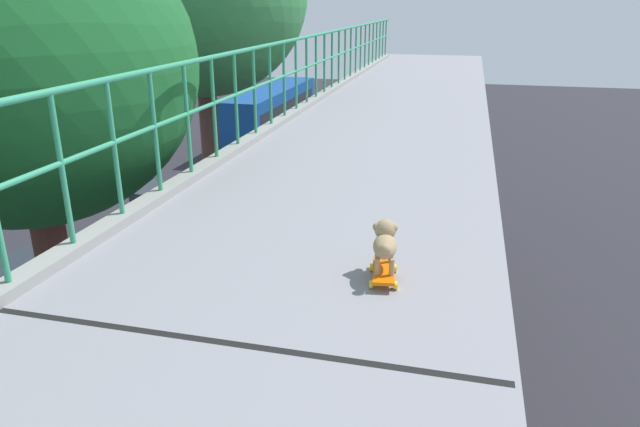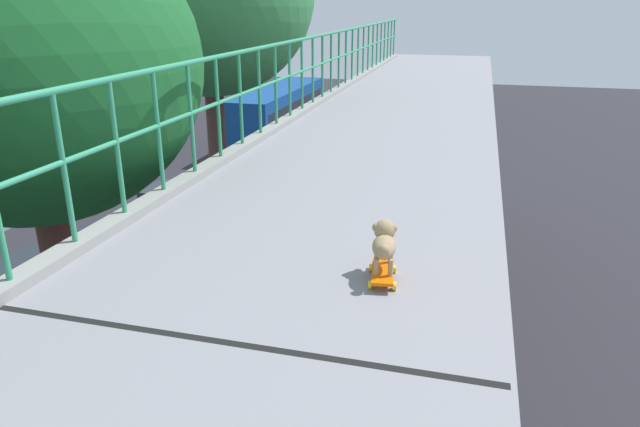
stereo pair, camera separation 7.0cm
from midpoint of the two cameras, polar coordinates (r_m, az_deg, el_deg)
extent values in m
cube|color=gray|center=(3.54, -10.19, -16.64)|extent=(3.35, 39.59, 0.48)
cube|color=black|center=(3.50, -9.53, -12.31)|extent=(3.28, 0.06, 0.00)
cylinder|color=#33956A|center=(4.77, -23.51, 3.98)|extent=(0.04, 0.04, 1.17)
cylinder|color=#33956A|center=(5.31, -19.00, 6.07)|extent=(0.04, 0.04, 1.17)
cylinder|color=#33956A|center=(5.88, -15.31, 7.75)|extent=(0.04, 0.04, 1.17)
cylinder|color=#33956A|center=(6.47, -12.27, 9.09)|extent=(0.04, 0.04, 1.17)
cylinder|color=#33956A|center=(7.09, -9.73, 10.19)|extent=(0.04, 0.04, 1.17)
cylinder|color=#33956A|center=(7.71, -7.58, 11.10)|extent=(0.04, 0.04, 1.17)
cylinder|color=#33956A|center=(8.35, -5.75, 11.86)|extent=(0.04, 0.04, 1.17)
cylinder|color=#33956A|center=(8.99, -4.17, 12.50)|extent=(0.04, 0.04, 1.17)
cylinder|color=#33956A|center=(9.64, -2.79, 13.05)|extent=(0.04, 0.04, 1.17)
cylinder|color=#33956A|center=(10.30, -1.59, 13.52)|extent=(0.04, 0.04, 1.17)
cylinder|color=#33956A|center=(10.96, -0.53, 13.93)|extent=(0.04, 0.04, 1.17)
cylinder|color=#33956A|center=(11.63, 0.42, 14.29)|extent=(0.04, 0.04, 1.17)
cylinder|color=#33956A|center=(12.29, 1.26, 14.61)|extent=(0.04, 0.04, 1.17)
cylinder|color=#33956A|center=(12.96, 2.02, 14.89)|extent=(0.04, 0.04, 1.17)
cylinder|color=#33956A|center=(13.64, 2.71, 15.14)|extent=(0.04, 0.04, 1.17)
cylinder|color=#33956A|center=(14.31, 3.33, 15.37)|extent=(0.04, 0.04, 1.17)
cylinder|color=#33956A|center=(14.99, 3.90, 15.57)|extent=(0.04, 0.04, 1.17)
cylinder|color=#33956A|center=(15.66, 4.42, 15.76)|extent=(0.04, 0.04, 1.17)
cylinder|color=#33956A|center=(16.34, 4.90, 15.93)|extent=(0.04, 0.04, 1.17)
cylinder|color=#33956A|center=(17.02, 5.34, 16.08)|extent=(0.04, 0.04, 1.17)
cylinder|color=#33956A|center=(17.70, 5.75, 16.22)|extent=(0.04, 0.04, 1.17)
cylinder|color=#33956A|center=(18.38, 6.13, 16.35)|extent=(0.04, 0.04, 1.17)
cylinder|color=#33956A|center=(19.07, 6.48, 16.48)|extent=(0.04, 0.04, 1.17)
cylinder|color=#33956A|center=(19.75, 6.80, 16.59)|extent=(0.04, 0.04, 1.17)
cylinder|color=#33956A|center=(20.43, 7.11, 16.69)|extent=(0.04, 0.04, 1.17)
cylinder|color=#33956A|center=(21.12, 7.40, 16.79)|extent=(0.04, 0.04, 1.17)
cube|color=navy|center=(13.02, -25.24, -16.92)|extent=(1.73, 4.09, 0.72)
cube|color=#1E232B|center=(12.59, -26.08, -14.98)|extent=(1.57, 1.97, 0.52)
cylinder|color=black|center=(13.47, -18.83, -15.68)|extent=(0.23, 0.67, 0.67)
cylinder|color=black|center=(14.36, -24.51, -14.08)|extent=(0.23, 0.67, 0.67)
cube|color=white|center=(17.39, -26.51, -7.25)|extent=(1.84, 4.25, 0.74)
cube|color=#1E232B|center=(17.27, -26.38, -5.06)|extent=(1.61, 2.00, 0.54)
cylinder|color=black|center=(16.07, -27.17, -10.66)|extent=(0.23, 0.70, 0.70)
cylinder|color=black|center=(17.91, -21.40, -6.57)|extent=(0.23, 0.70, 0.70)
cylinder|color=black|center=(18.96, -25.72, -5.72)|extent=(0.23, 0.70, 0.70)
cube|color=red|center=(17.52, -12.11, -5.41)|extent=(1.64, 4.09, 0.68)
cube|color=#1E232B|center=(17.15, -12.46, -3.68)|extent=(1.38, 2.01, 0.59)
cube|color=silver|center=(17.01, -12.55, -2.56)|extent=(0.36, 0.16, 0.12)
cylinder|color=black|center=(18.31, -8.14, -4.77)|extent=(0.22, 0.65, 0.65)
cylinder|color=black|center=(18.94, -12.50, -4.19)|extent=(0.22, 0.65, 0.65)
cylinder|color=black|center=(16.31, -11.54, -8.28)|extent=(0.22, 0.65, 0.65)
cylinder|color=black|center=(17.02, -16.29, -7.46)|extent=(0.22, 0.65, 0.65)
cube|color=slate|center=(22.61, -14.71, 0.24)|extent=(1.60, 3.94, 0.68)
cube|color=#1E232B|center=(22.49, -14.73, 1.86)|extent=(1.36, 1.88, 0.60)
cylinder|color=black|center=(21.37, -14.40, -1.46)|extent=(0.21, 0.68, 0.68)
cylinder|color=black|center=(22.13, -17.85, -1.06)|extent=(0.21, 0.68, 0.68)
cylinder|color=black|center=(23.30, -11.65, 0.58)|extent=(0.21, 0.68, 0.68)
cylinder|color=black|center=(24.00, -14.91, 0.89)|extent=(0.21, 0.68, 0.68)
cube|color=black|center=(23.42, -4.22, 1.54)|extent=(1.67, 4.33, 0.59)
cube|color=#1E232B|center=(23.13, -4.37, 2.71)|extent=(1.49, 2.22, 0.50)
cylinder|color=black|center=(24.41, -1.46, 1.94)|extent=(0.23, 0.69, 0.69)
cylinder|color=black|center=(24.89, -4.96, 2.23)|extent=(0.23, 0.69, 0.69)
cylinder|color=black|center=(22.08, -3.36, -0.10)|extent=(0.23, 0.69, 0.69)
cylinder|color=black|center=(22.61, -7.18, 0.26)|extent=(0.23, 0.69, 0.69)
cube|color=navy|center=(34.53, -4.07, 9.76)|extent=(2.45, 10.92, 2.97)
cube|color=black|center=(34.44, -4.09, 10.61)|extent=(2.47, 10.04, 0.70)
cylinder|color=black|center=(38.01, -0.44, 8.80)|extent=(0.28, 0.96, 0.96)
cylinder|color=black|center=(38.69, -3.83, 8.96)|extent=(0.28, 0.96, 0.96)
cylinder|color=black|center=(31.64, -3.76, 6.42)|extent=(0.28, 0.96, 0.96)
cylinder|color=black|center=(32.46, -7.71, 6.63)|extent=(0.28, 0.96, 0.96)
cylinder|color=brown|center=(9.22, -22.54, -13.83)|extent=(0.43, 0.43, 6.14)
ellipsoid|color=#1C5F2B|center=(7.82, -26.73, 12.88)|extent=(4.13, 4.13, 3.79)
cylinder|color=brown|center=(13.77, -9.57, 0.77)|extent=(0.41, 0.41, 6.95)
cube|color=#F65F04|center=(4.14, 6.65, -5.68)|extent=(0.21, 0.44, 0.02)
cylinder|color=yellow|center=(4.28, 7.78, -5.42)|extent=(0.03, 0.06, 0.06)
cylinder|color=yellow|center=(4.28, 5.51, -5.34)|extent=(0.03, 0.06, 0.06)
cylinder|color=yellow|center=(4.03, 7.83, -7.09)|extent=(0.03, 0.06, 0.06)
cylinder|color=yellow|center=(4.03, 5.41, -7.00)|extent=(0.03, 0.06, 0.06)
cylinder|color=#9F835D|center=(4.23, 7.43, -4.02)|extent=(0.04, 0.04, 0.12)
cylinder|color=#9F835D|center=(4.23, 6.08, -3.97)|extent=(0.04, 0.04, 0.12)
cylinder|color=#9F835D|center=(4.03, 7.46, -5.32)|extent=(0.04, 0.04, 0.12)
cylinder|color=#9F835D|center=(4.03, 6.03, -5.27)|extent=(0.04, 0.04, 0.12)
ellipsoid|color=#9F835D|center=(4.09, 6.81, -3.28)|extent=(0.21, 0.32, 0.15)
sphere|color=#9F835D|center=(4.17, 6.86, -1.64)|extent=(0.15, 0.15, 0.15)
ellipsoid|color=tan|center=(4.24, 6.85, -1.44)|extent=(0.06, 0.08, 0.05)
sphere|color=#9F835D|center=(4.17, 7.67, -1.42)|extent=(0.06, 0.06, 0.06)
sphere|color=#9F835D|center=(4.17, 6.07, -1.36)|extent=(0.06, 0.06, 0.06)
sphere|color=#9F835D|center=(3.92, 6.83, -3.57)|extent=(0.07, 0.07, 0.07)
camera|label=1|loc=(0.03, -89.55, 0.17)|focal=32.51mm
camera|label=2|loc=(0.03, 90.45, -0.17)|focal=32.51mm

